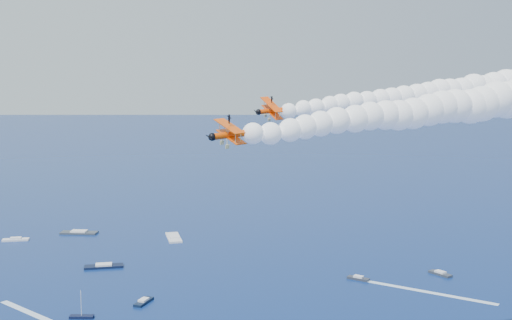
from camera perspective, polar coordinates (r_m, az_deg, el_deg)
name	(u,v)px	position (r m, az deg, el deg)	size (l,w,h in m)	color
biplane_lead	(273,111)	(114.76, 1.52, 4.30)	(6.35, 7.12, 4.29)	#E84104
biplane_trail	(232,135)	(84.78, -2.06, 2.22)	(6.36, 7.13, 4.29)	#E34804
smoke_trail_lead	(439,93)	(131.30, 15.58, 5.59)	(69.56, 7.68, 12.44)	white
smoke_trail_trail	(443,108)	(102.74, 15.86, 4.34)	(69.42, 11.44, 12.44)	white
spectator_boats	(59,290)	(203.26, -16.70, -10.70)	(222.60, 193.30, 0.70)	silver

